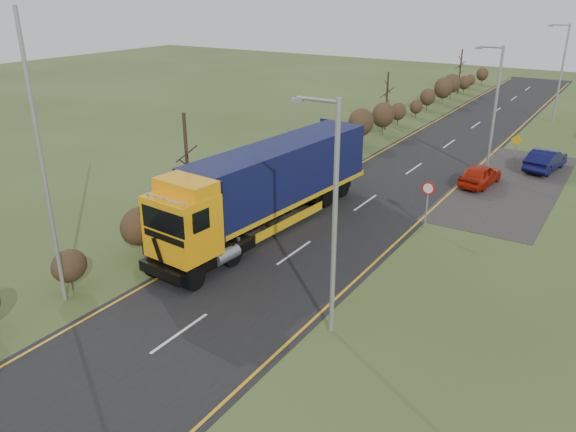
{
  "coord_description": "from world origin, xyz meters",
  "views": [
    {
      "loc": [
        12.72,
        -16.65,
        11.79
      ],
      "look_at": [
        0.16,
        3.19,
        2.24
      ],
      "focal_mm": 35.0,
      "sensor_mm": 36.0,
      "label": 1
    }
  ],
  "objects_px": {
    "car_red_hatchback": "(480,175)",
    "speed_sign": "(428,195)",
    "streetlight_near": "(332,212)",
    "lorry": "(268,183)",
    "car_blue_sedan": "(546,160)"
  },
  "relations": [
    {
      "from": "lorry",
      "to": "speed_sign",
      "type": "relative_size",
      "value": 6.27
    },
    {
      "from": "lorry",
      "to": "streetlight_near",
      "type": "height_order",
      "value": "streetlight_near"
    },
    {
      "from": "car_blue_sedan",
      "to": "speed_sign",
      "type": "relative_size",
      "value": 1.79
    },
    {
      "from": "lorry",
      "to": "streetlight_near",
      "type": "relative_size",
      "value": 1.85
    },
    {
      "from": "lorry",
      "to": "speed_sign",
      "type": "bearing_deg",
      "value": 37.36
    },
    {
      "from": "car_red_hatchback",
      "to": "speed_sign",
      "type": "height_order",
      "value": "speed_sign"
    },
    {
      "from": "car_red_hatchback",
      "to": "speed_sign",
      "type": "distance_m",
      "value": 8.6
    },
    {
      "from": "streetlight_near",
      "to": "speed_sign",
      "type": "height_order",
      "value": "streetlight_near"
    },
    {
      "from": "lorry",
      "to": "car_blue_sedan",
      "type": "distance_m",
      "value": 21.53
    },
    {
      "from": "car_blue_sedan",
      "to": "speed_sign",
      "type": "distance_m",
      "value": 14.65
    },
    {
      "from": "speed_sign",
      "to": "streetlight_near",
      "type": "bearing_deg",
      "value": -88.48
    },
    {
      "from": "car_red_hatchback",
      "to": "streetlight_near",
      "type": "relative_size",
      "value": 0.48
    },
    {
      "from": "streetlight_near",
      "to": "speed_sign",
      "type": "distance_m",
      "value": 11.61
    },
    {
      "from": "car_red_hatchback",
      "to": "car_blue_sedan",
      "type": "xyz_separation_m",
      "value": [
        2.98,
        5.66,
        0.05
      ]
    },
    {
      "from": "streetlight_near",
      "to": "speed_sign",
      "type": "relative_size",
      "value": 3.39
    }
  ]
}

